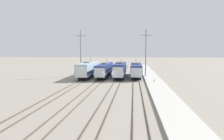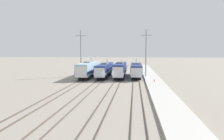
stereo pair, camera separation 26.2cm
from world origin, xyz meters
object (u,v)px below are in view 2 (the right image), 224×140
at_px(locomotive_far_right, 136,70).
at_px(catenary_tower_left, 81,53).
at_px(traffic_cone, 154,80).
at_px(locomotive_center_right, 120,70).
at_px(locomotive_center_left, 105,70).
at_px(locomotive_far_left, 88,69).
at_px(catenary_tower_right, 146,53).

relative_size(locomotive_far_right, catenary_tower_left, 1.38).
relative_size(locomotive_far_right, traffic_cone, 26.55).
bearing_deg(locomotive_center_right, catenary_tower_left, 171.00).
bearing_deg(locomotive_center_left, traffic_cone, -39.58).
height_order(locomotive_far_left, locomotive_center_right, locomotive_far_left).
bearing_deg(locomotive_far_left, catenary_tower_left, 134.62).
xyz_separation_m(catenary_tower_left, catenary_tower_right, (18.02, 0.00, 0.00)).
distance_m(locomotive_far_right, catenary_tower_right, 5.38).
distance_m(catenary_tower_left, catenary_tower_right, 18.02).
height_order(locomotive_far_left, locomotive_far_right, locomotive_far_left).
distance_m(catenary_tower_right, traffic_cone, 12.52).
relative_size(locomotive_center_left, locomotive_center_right, 1.19).
distance_m(locomotive_center_right, catenary_tower_left, 12.14).
distance_m(locomotive_far_left, catenary_tower_right, 16.35).
bearing_deg(locomotive_far_right, traffic_cone, -69.04).
bearing_deg(traffic_cone, locomotive_far_right, 110.96).
distance_m(catenary_tower_left, traffic_cone, 23.04).
relative_size(locomotive_far_left, catenary_tower_left, 1.31).
xyz_separation_m(catenary_tower_left, traffic_cone, (19.39, -10.88, -6.05)).
bearing_deg(locomotive_far_left, locomotive_center_left, 25.54).
bearing_deg(locomotive_center_left, locomotive_far_left, -154.46).
distance_m(locomotive_center_left, catenary_tower_right, 12.16).
bearing_deg(catenary_tower_left, catenary_tower_right, 0.00).
relative_size(locomotive_far_left, catenary_tower_right, 1.31).
bearing_deg(locomotive_far_left, locomotive_far_right, 8.86).
bearing_deg(catenary_tower_left, locomotive_center_right, -9.00).
bearing_deg(locomotive_center_left, catenary_tower_left, 175.98).
height_order(locomotive_far_right, traffic_cone, locomotive_far_right).
height_order(locomotive_center_right, traffic_cone, locomotive_center_right).
height_order(locomotive_center_left, catenary_tower_right, catenary_tower_right).
distance_m(locomotive_far_right, traffic_cone, 11.18).
bearing_deg(catenary_tower_left, traffic_cone, -29.30).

